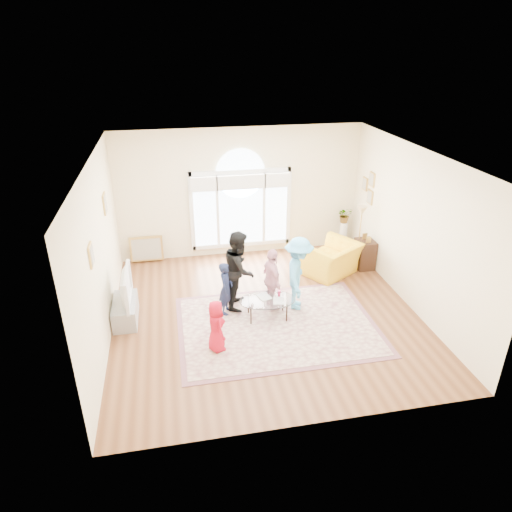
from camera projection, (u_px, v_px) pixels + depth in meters
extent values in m
plane|color=brown|center=(265.00, 313.00, 9.24)|extent=(6.00, 6.00, 0.00)
plane|color=beige|center=(240.00, 193.00, 11.21)|extent=(6.00, 0.00, 6.00)
plane|color=beige|center=(315.00, 332.00, 5.89)|extent=(6.00, 0.00, 6.00)
plane|color=beige|center=(100.00, 254.00, 8.03)|extent=(0.00, 6.00, 6.00)
plane|color=beige|center=(413.00, 230.00, 9.07)|extent=(0.00, 6.00, 6.00)
plane|color=white|center=(267.00, 156.00, 7.86)|extent=(6.00, 6.00, 0.00)
cube|color=white|center=(241.00, 244.00, 11.75)|extent=(2.50, 0.08, 0.10)
cube|color=white|center=(240.00, 172.00, 10.93)|extent=(2.50, 0.08, 0.10)
cube|color=white|center=(192.00, 212.00, 11.13)|extent=(0.10, 0.08, 2.00)
cube|color=white|center=(288.00, 206.00, 11.55)|extent=(0.10, 0.08, 2.00)
cube|color=#C6E2FF|center=(205.00, 211.00, 11.19)|extent=(0.55, 0.02, 1.80)
cube|color=#C6E2FF|center=(276.00, 207.00, 11.50)|extent=(0.55, 0.02, 1.80)
cube|color=#C6E2FF|center=(241.00, 209.00, 11.34)|extent=(1.10, 0.02, 1.80)
cylinder|color=#C6E2FF|center=(240.00, 174.00, 10.95)|extent=(1.20, 0.02, 1.20)
cube|color=white|center=(218.00, 211.00, 11.23)|extent=(0.07, 0.04, 1.80)
cube|color=white|center=(264.00, 208.00, 11.44)|extent=(0.07, 0.04, 1.80)
cube|color=white|center=(204.00, 184.00, 10.81)|extent=(0.65, 0.12, 0.35)
cube|color=white|center=(241.00, 182.00, 10.96)|extent=(1.20, 0.12, 0.35)
cube|color=white|center=(277.00, 180.00, 11.12)|extent=(0.65, 0.12, 0.35)
cube|color=tan|center=(105.00, 204.00, 8.97)|extent=(0.03, 0.34, 0.40)
cube|color=#ADA38E|center=(106.00, 203.00, 8.97)|extent=(0.01, 0.28, 0.34)
cube|color=tan|center=(91.00, 255.00, 7.06)|extent=(0.03, 0.30, 0.36)
cube|color=#ADA38E|center=(92.00, 255.00, 7.07)|extent=(0.01, 0.24, 0.30)
cube|color=tan|center=(372.00, 179.00, 10.69)|extent=(0.03, 0.28, 0.34)
cube|color=#ADA38E|center=(371.00, 179.00, 10.68)|extent=(0.01, 0.22, 0.28)
cube|color=tan|center=(370.00, 197.00, 10.87)|extent=(0.03, 0.28, 0.34)
cube|color=#ADA38E|center=(369.00, 197.00, 10.87)|extent=(0.01, 0.22, 0.28)
cube|color=tan|center=(365.00, 184.00, 11.09)|extent=(0.03, 0.26, 0.32)
cube|color=#ADA38E|center=(364.00, 184.00, 11.08)|extent=(0.01, 0.20, 0.26)
cube|color=beige|center=(277.00, 325.00, 8.83)|extent=(3.60, 2.60, 0.02)
cube|color=#7D4C56|center=(277.00, 326.00, 8.84)|extent=(3.80, 2.80, 0.01)
cube|color=#94989D|center=(125.00, 311.00, 8.94)|extent=(0.45, 1.00, 0.42)
imported|color=black|center=(122.00, 287.00, 8.71)|extent=(0.15, 1.12, 0.64)
cube|color=#6373EA|center=(127.00, 287.00, 8.72)|extent=(0.02, 0.91, 0.52)
ellipsoid|color=silver|center=(267.00, 300.00, 8.92)|extent=(1.14, 0.77, 0.02)
cylinder|color=black|center=(283.00, 303.00, 9.23)|extent=(0.03, 0.03, 0.40)
cylinder|color=black|center=(248.00, 305.00, 9.15)|extent=(0.03, 0.03, 0.40)
cylinder|color=black|center=(287.00, 313.00, 8.87)|extent=(0.03, 0.03, 0.40)
cylinder|color=black|center=(251.00, 316.00, 8.79)|extent=(0.03, 0.03, 0.40)
imported|color=#B2A58C|center=(259.00, 298.00, 8.94)|extent=(0.29, 0.34, 0.03)
imported|color=#B2A58C|center=(273.00, 301.00, 8.85)|extent=(0.27, 0.33, 0.02)
cylinder|color=#CC2A57|center=(279.00, 293.00, 9.01)|extent=(0.07, 0.07, 0.12)
imported|color=yellow|center=(331.00, 259.00, 10.64)|extent=(1.55, 1.51, 0.77)
cube|color=black|center=(365.00, 254.00, 10.96)|extent=(0.40, 0.50, 0.70)
cylinder|color=black|center=(356.00, 264.00, 11.24)|extent=(0.20, 0.20, 0.02)
cylinder|color=#B68E39|center=(359.00, 239.00, 10.95)|extent=(0.02, 0.02, 1.35)
cone|color=#CCB284|center=(362.00, 211.00, 10.64)|extent=(0.28, 0.28, 0.22)
cylinder|color=white|center=(343.00, 235.00, 12.04)|extent=(0.20, 0.20, 0.70)
imported|color=#33722D|center=(345.00, 215.00, 11.80)|extent=(0.38, 0.33, 0.42)
cube|color=tan|center=(148.00, 261.00, 11.39)|extent=(0.80, 0.14, 0.62)
imported|color=red|center=(216.00, 326.00, 7.95)|extent=(0.42, 0.54, 0.97)
imported|color=#171F3D|center=(226.00, 288.00, 9.02)|extent=(0.40, 0.47, 1.10)
imported|color=black|center=(239.00, 269.00, 9.17)|extent=(0.82, 0.94, 1.63)
imported|color=#EDA5B8|center=(272.00, 279.00, 9.13)|extent=(0.44, 0.81, 1.31)
imported|color=#56B9F0|center=(298.00, 274.00, 9.11)|extent=(0.85, 1.12, 1.54)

